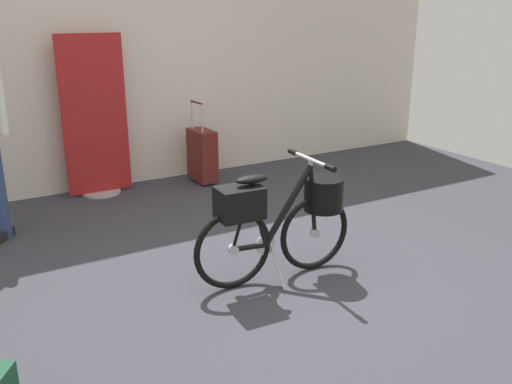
# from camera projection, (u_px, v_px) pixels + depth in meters

# --- Properties ---
(ground_plane) EXTENTS (7.53, 7.53, 0.00)m
(ground_plane) POSITION_uv_depth(u_px,v_px,m) (280.00, 289.00, 3.57)
(ground_plane) COLOR #38383F
(back_wall) EXTENTS (7.53, 0.10, 2.84)m
(back_wall) POSITION_uv_depth(u_px,v_px,m) (128.00, 39.00, 5.38)
(back_wall) COLOR silver
(back_wall) RESTS_ON ground_plane
(floor_banner_stand) EXTENTS (0.60, 0.36, 1.49)m
(floor_banner_stand) POSITION_uv_depth(u_px,v_px,m) (96.00, 126.00, 5.21)
(floor_banner_stand) COLOR #B7B7BC
(floor_banner_stand) RESTS_ON ground_plane
(folding_bike_foreground) EXTENTS (1.13, 0.53, 0.80)m
(folding_bike_foreground) POSITION_uv_depth(u_px,v_px,m) (282.00, 217.00, 3.61)
(folding_bike_foreground) COLOR black
(folding_bike_foreground) RESTS_ON ground_plane
(rolling_suitcase) EXTENTS (0.19, 0.36, 0.83)m
(rolling_suitcase) POSITION_uv_depth(u_px,v_px,m) (202.00, 155.00, 5.69)
(rolling_suitcase) COLOR maroon
(rolling_suitcase) RESTS_ON ground_plane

